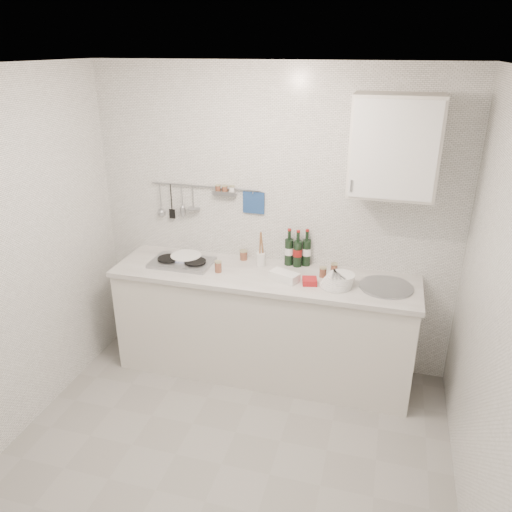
{
  "coord_description": "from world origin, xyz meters",
  "views": [
    {
      "loc": [
        0.9,
        -2.38,
        2.6
      ],
      "look_at": [
        -0.01,
        0.9,
        1.15
      ],
      "focal_mm": 35.0,
      "sensor_mm": 36.0,
      "label": 1
    }
  ],
  "objects_px": {
    "utensil_crock": "(261,258)",
    "wine_bottles": "(298,248)",
    "plate_stack_hob": "(185,258)",
    "wall_cabinet": "(394,146)",
    "plate_stack_sink": "(338,280)"
  },
  "relations": [
    {
      "from": "plate_stack_sink",
      "to": "utensil_crock",
      "type": "xyz_separation_m",
      "value": [
        -0.66,
        0.21,
        0.02
      ]
    },
    {
      "from": "plate_stack_hob",
      "to": "wall_cabinet",
      "type": "bearing_deg",
      "value": 1.5
    },
    {
      "from": "wine_bottles",
      "to": "utensil_crock",
      "type": "distance_m",
      "value": 0.31
    },
    {
      "from": "plate_stack_hob",
      "to": "utensil_crock",
      "type": "bearing_deg",
      "value": 6.15
    },
    {
      "from": "wall_cabinet",
      "to": "wine_bottles",
      "type": "xyz_separation_m",
      "value": [
        -0.67,
        0.11,
        -0.87
      ]
    },
    {
      "from": "wall_cabinet",
      "to": "plate_stack_hob",
      "type": "relative_size",
      "value": 2.47
    },
    {
      "from": "utensil_crock",
      "to": "wine_bottles",
      "type": "bearing_deg",
      "value": 16.6
    },
    {
      "from": "wine_bottles",
      "to": "utensil_crock",
      "type": "bearing_deg",
      "value": -163.4
    },
    {
      "from": "utensil_crock",
      "to": "plate_stack_hob",
      "type": "bearing_deg",
      "value": -173.85
    },
    {
      "from": "plate_stack_sink",
      "to": "wine_bottles",
      "type": "xyz_separation_m",
      "value": [
        -0.37,
        0.3,
        0.11
      ]
    },
    {
      "from": "wall_cabinet",
      "to": "plate_stack_sink",
      "type": "xyz_separation_m",
      "value": [
        -0.3,
        -0.18,
        -0.98
      ]
    },
    {
      "from": "plate_stack_sink",
      "to": "wall_cabinet",
      "type": "bearing_deg",
      "value": 31.35
    },
    {
      "from": "wall_cabinet",
      "to": "plate_stack_hob",
      "type": "bearing_deg",
      "value": -178.5
    },
    {
      "from": "plate_stack_sink",
      "to": "wine_bottles",
      "type": "height_order",
      "value": "wine_bottles"
    },
    {
      "from": "plate_stack_sink",
      "to": "utensil_crock",
      "type": "bearing_deg",
      "value": 162.24
    }
  ]
}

